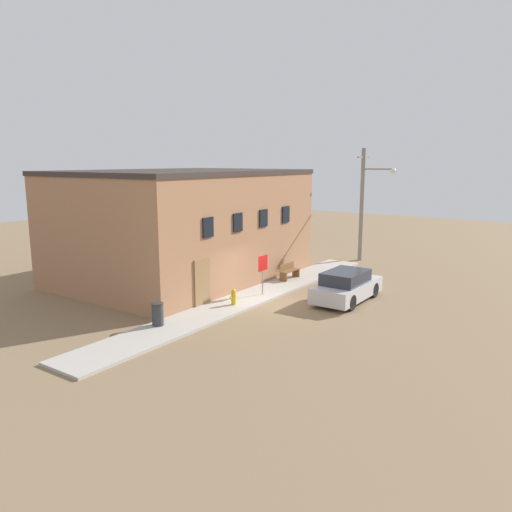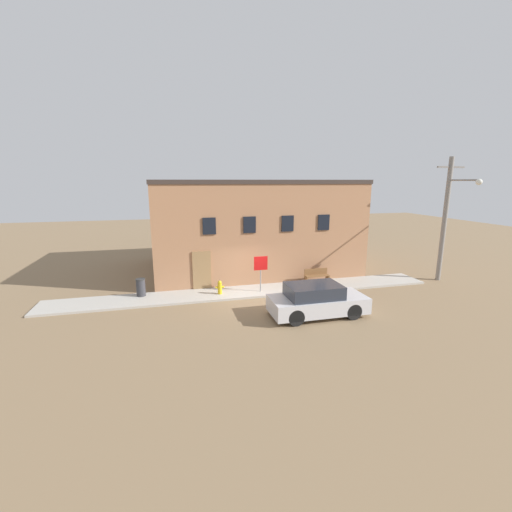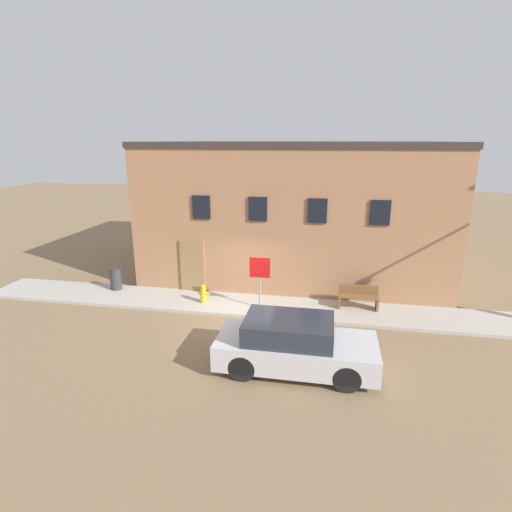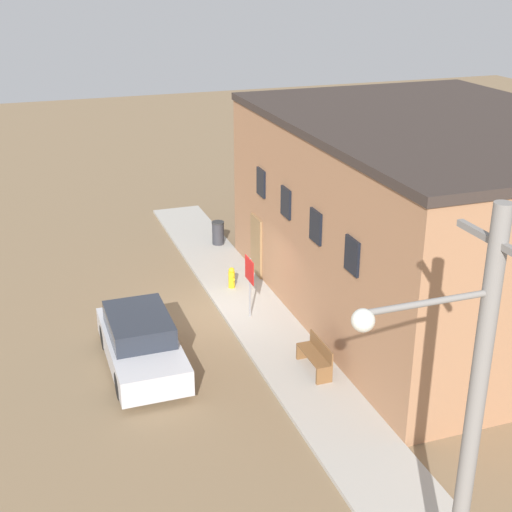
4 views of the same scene
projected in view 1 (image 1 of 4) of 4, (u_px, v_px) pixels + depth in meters
ground_plane at (269, 302)px, 23.19m from camera, size 80.00×80.00×0.00m
sidewalk at (251, 297)px, 23.75m from camera, size 20.69×2.04×0.11m
brick_building at (183, 225)px, 27.46m from camera, size 12.72×9.24×5.97m
fire_hydrant at (234, 297)px, 22.31m from camera, size 0.46×0.22×0.72m
stop_sign at (263, 267)px, 23.83m from camera, size 0.74×0.06×1.92m
bench at (289, 271)px, 27.22m from camera, size 1.42×0.44×0.84m
trash_bin at (158, 314)px, 19.48m from camera, size 0.48×0.48×0.90m
utility_pole at (364, 201)px, 32.16m from camera, size 1.80×2.28×7.25m
parked_car at (347, 286)px, 23.22m from camera, size 4.29×1.82×1.46m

